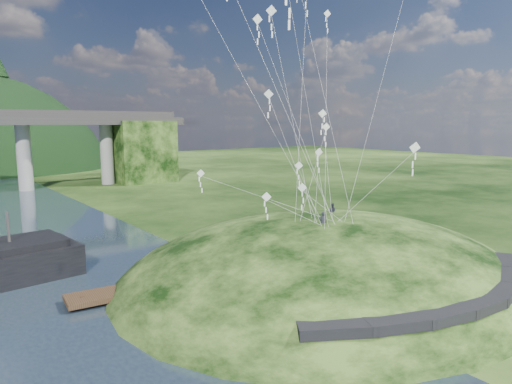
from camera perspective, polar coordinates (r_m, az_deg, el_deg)
ground at (r=32.27m, az=0.91°, el=-14.36°), size 320.00×320.00×0.00m
grass_hill at (r=39.22m, az=8.43°, el=-12.54°), size 36.00×32.00×13.00m
footpath at (r=31.10m, az=23.95°, el=-11.91°), size 22.29×5.84×0.83m
wooden_dock at (r=36.25m, az=-10.51°, el=-11.05°), size 15.46×4.02×1.09m
kite_flyers at (r=38.56m, az=9.09°, el=-1.75°), size 4.86×3.61×1.77m
kite_swarm at (r=38.10m, az=4.55°, el=14.94°), size 20.87×17.24×21.55m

